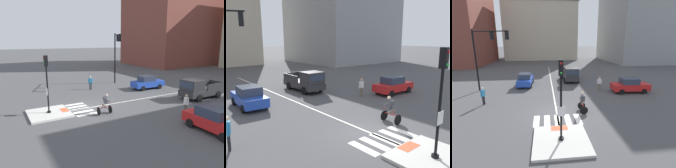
{
  "view_description": "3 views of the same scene",
  "coord_description": "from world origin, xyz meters",
  "views": [
    {
      "loc": [
        16.62,
        -7.24,
        5.91
      ],
      "look_at": [
        -0.96,
        2.8,
        1.7
      ],
      "focal_mm": 33.3,
      "sensor_mm": 36.0,
      "label": 1
    },
    {
      "loc": [
        -8.89,
        -7.84,
        5.12
      ],
      "look_at": [
        1.35,
        4.39,
        1.95
      ],
      "focal_mm": 36.23,
      "sensor_mm": 36.0,
      "label": 2
    },
    {
      "loc": [
        -0.85,
        -12.28,
        5.79
      ],
      "look_at": [
        1.16,
        4.74,
        1.26
      ],
      "focal_mm": 26.67,
      "sensor_mm": 36.0,
      "label": 3
    }
  ],
  "objects": [
    {
      "name": "pedestrian_waiting_far_side",
      "position": [
        5.51,
        6.08,
        0.98
      ],
      "size": [
        0.55,
        0.25,
        1.67
      ],
      "color": "#6B6051",
      "rests_on": "ground"
    },
    {
      "name": "ground_plane",
      "position": [
        0.0,
        0.0,
        0.0
      ],
      "size": [
        300.0,
        300.0,
        0.0
      ],
      "primitive_type": "plane",
      "color": "#474749"
    },
    {
      "name": "crosswalk_stripe_a",
      "position": [
        -1.56,
        -0.98,
        0.0
      ],
      "size": [
        0.44,
        1.8,
        0.01
      ],
      "primitive_type": "cube",
      "color": "silver",
      "rests_on": "ground"
    },
    {
      "name": "building_corner_right",
      "position": [
        -1.55,
        44.86,
        8.54
      ],
      "size": [
        21.72,
        16.34,
        17.05
      ],
      "color": "beige",
      "rests_on": "ground"
    },
    {
      "name": "crosswalk_stripe_b",
      "position": [
        -0.78,
        -0.98,
        0.0
      ],
      "size": [
        0.44,
        1.8,
        0.01
      ],
      "primitive_type": "cube",
      "color": "silver",
      "rests_on": "ground"
    },
    {
      "name": "car_blue_westbound_far",
      "position": [
        -3.39,
        9.31,
        0.81
      ],
      "size": [
        1.95,
        4.15,
        1.64
      ],
      "color": "#2347B7",
      "rests_on": "ground"
    },
    {
      "name": "lane_centre_line",
      "position": [
        0.05,
        10.0,
        0.0
      ],
      "size": [
        0.14,
        28.0,
        0.01
      ],
      "primitive_type": "cube",
      "color": "silver",
      "rests_on": "ground"
    },
    {
      "name": "traffic_light_mast",
      "position": [
        -7.28,
        7.07,
        4.78
      ],
      "size": [
        4.29,
        1.95,
        6.94
      ],
      "color": "black",
      "rests_on": "ground"
    },
    {
      "name": "crosswalk_stripe_c",
      "position": [
        0.0,
        -0.98,
        0.0
      ],
      "size": [
        0.44,
        1.8,
        0.01
      ],
      "primitive_type": "cube",
      "color": "silver",
      "rests_on": "ground"
    },
    {
      "name": "building_corner_left",
      "position": [
        26.76,
        33.52,
        10.1
      ],
      "size": [
        20.43,
        20.54,
        20.16
      ],
      "color": "gray",
      "rests_on": "ground"
    },
    {
      "name": "traffic_island",
      "position": [
        0.0,
        -3.7,
        0.07
      ],
      "size": [
        3.28,
        3.26,
        0.15
      ],
      "primitive_type": "cube",
      "color": "beige",
      "rests_on": "ground"
    },
    {
      "name": "cyclist",
      "position": [
        2.2,
        0.35,
        0.87
      ],
      "size": [
        0.68,
        1.1,
        1.68
      ],
      "color": "black",
      "rests_on": "ground"
    },
    {
      "name": "pedestrian_at_curb_left",
      "position": [
        -6.51,
        2.91,
        0.98
      ],
      "size": [
        0.33,
        0.52,
        1.67
      ],
      "color": "black",
      "rests_on": "ground"
    },
    {
      "name": "car_red_cross_right",
      "position": [
        8.76,
        5.02,
        0.81
      ],
      "size": [
        4.16,
        1.96,
        1.64
      ],
      "color": "red",
      "rests_on": "ground"
    },
    {
      "name": "tactile_pad_front",
      "position": [
        0.0,
        -2.42,
        0.15
      ],
      "size": [
        1.1,
        0.6,
        0.01
      ],
      "primitive_type": "cube",
      "color": "#DB5B38",
      "rests_on": "traffic_island"
    },
    {
      "name": "crosswalk_stripe_e",
      "position": [
        1.56,
        -0.98,
        0.0
      ],
      "size": [
        0.44,
        1.8,
        0.01
      ],
      "primitive_type": "cube",
      "color": "silver",
      "rests_on": "ground"
    },
    {
      "name": "signal_pole",
      "position": [
        0.0,
        -3.71,
        2.96
      ],
      "size": [
        0.44,
        0.38,
        4.66
      ],
      "color": "black",
      "rests_on": "traffic_island"
    },
    {
      "name": "crosswalk_stripe_d",
      "position": [
        0.78,
        -0.98,
        0.0
      ],
      "size": [
        0.44,
        1.8,
        0.01
      ],
      "primitive_type": "cube",
      "color": "silver",
      "rests_on": "ground"
    },
    {
      "name": "pickup_truck_charcoal_eastbound_far",
      "position": [
        2.84,
        11.12,
        0.98
      ],
      "size": [
        2.07,
        5.1,
        2.08
      ],
      "color": "#2D2D30",
      "rests_on": "ground"
    }
  ]
}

